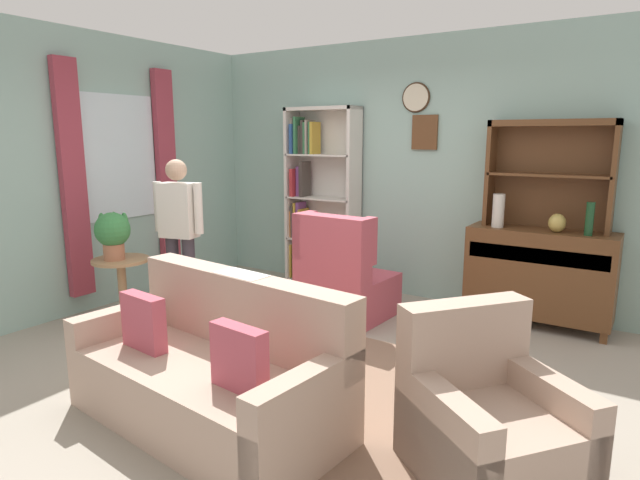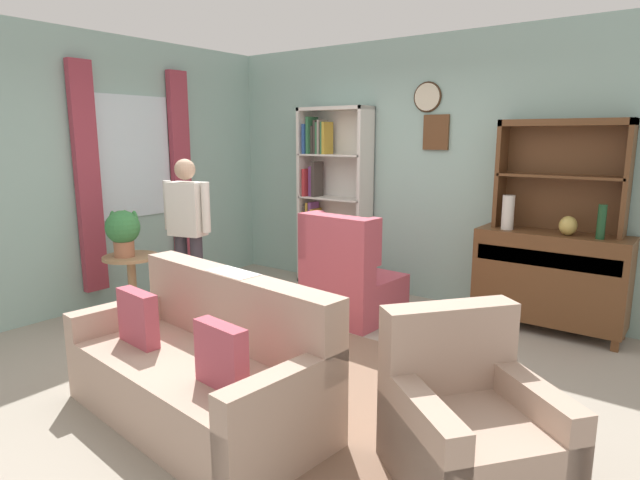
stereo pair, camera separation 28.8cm
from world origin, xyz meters
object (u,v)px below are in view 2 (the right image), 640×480
vase_round (568,226)px  bottle_wine (601,222)px  plant_stand (132,280)px  person_reading (188,226)px  bookshelf (328,199)px  vase_tall (508,212)px  couch_floral (202,370)px  wingback_chair (349,281)px  sideboard (550,277)px  sideboard_hutch (563,160)px  armchair_floral (469,429)px  potted_plant_large (123,230)px

vase_round → bottle_wine: (0.26, -0.02, 0.06)m
plant_stand → person_reading: size_ratio=0.41×
bookshelf → vase_tall: size_ratio=6.62×
bookshelf → bottle_wine: (2.95, -0.17, 0.03)m
couch_floral → wingback_chair: wingback_chair is taller
bottle_wine → plant_stand: 4.28m
bookshelf → sideboard: 2.62m
sideboard_hutch → vase_tall: (-0.39, -0.19, -0.48)m
bottle_wine → couch_floral: 3.43m
bookshelf → person_reading: bearing=-102.3°
bookshelf → person_reading: (-0.39, -1.80, -0.13)m
vase_tall → couch_floral: vase_tall is taller
armchair_floral → plant_stand: (-3.56, 0.43, 0.11)m
bookshelf → sideboard_hutch: (2.56, 0.03, 0.52)m
bookshelf → vase_round: 2.70m
potted_plant_large → armchair_floral: bearing=-6.1°
vase_round → person_reading: 3.50m
bookshelf → sideboard: bookshelf is taller
bookshelf → sideboard: (2.56, -0.08, -0.53)m
vase_tall → potted_plant_large: (-2.94, -2.09, -0.18)m
vase_round → couch_floral: (-1.48, -2.88, -0.69)m
wingback_chair → armchair_floral: bearing=-42.1°
wingback_chair → plant_stand: bearing=-142.6°
couch_floral → person_reading: 2.11m
sideboard_hutch → bottle_wine: size_ratio=3.74×
sideboard_hutch → couch_floral: (-1.35, -3.06, -1.25)m
wingback_chair → bottle_wine: bearing=20.5°
bottle_wine → couch_floral: bottle_wine is taller
sideboard → wingback_chair: (-1.64, -0.85, -0.13)m
vase_tall → person_reading: person_reading is taller
couch_floral → armchair_floral: bearing=13.8°
vase_round → plant_stand: (-3.44, -2.06, -0.61)m
person_reading → bookshelf: bearing=77.7°
bottle_wine → wingback_chair: bottle_wine is taller
couch_floral → person_reading: (-1.60, 1.24, 0.59)m
armchair_floral → potted_plant_large: potted_plant_large is taller
sideboard → couch_floral: sideboard is taller
vase_tall → wingback_chair: size_ratio=0.30×
person_reading → vase_tall: bearing=32.5°
vase_round → potted_plant_large: (-3.46, -2.11, -0.10)m
potted_plant_large → wingback_chair: bearing=38.2°
armchair_floral → potted_plant_large: (-3.58, 0.38, 0.61)m
sideboard_hutch → potted_plant_large: 4.09m
vase_tall → vase_round: size_ratio=1.86×
person_reading → wingback_chair: bearing=33.4°
wingback_chair → potted_plant_large: bearing=-141.8°
sideboard_hutch → potted_plant_large: sideboard_hutch is taller
bookshelf → couch_floral: bearing=-68.2°
sideboard_hutch → vase_round: 0.60m
vase_round → wingback_chair: vase_round is taller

